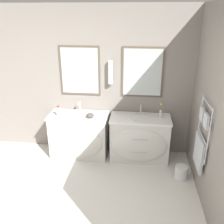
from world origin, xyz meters
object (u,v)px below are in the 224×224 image
Objects in this scene: toiletry_bottle at (58,111)px; flower_vase at (161,112)px; vanity_right at (140,139)px; waste_bin at (181,172)px; amenity_bowl at (90,115)px; vanity_left at (79,135)px.

toiletry_bottle is 1.75m from flower_vase.
vanity_right is 0.89m from waste_bin.
toiletry_bottle reaches higher than amenity_bowl.
vanity_right is 3.94× the size of flower_vase.
waste_bin is (1.53, -0.44, -0.71)m from amenity_bowl.
vanity_left and vanity_right have the same top height.
amenity_bowl is at bearing 164.04° from waste_bin.
amenity_bowl is at bearing -175.21° from vanity_right.
vanity_left is at bearing 162.72° from amenity_bowl.
toiletry_bottle is at bearing 177.96° from amenity_bowl.
vanity_left reaches higher than waste_bin.
vanity_left is 5.65× the size of toiletry_bottle.
vanity_left is 3.94× the size of flower_vase.
vanity_left is at bearing 163.87° from waste_bin.
vanity_left is 1.08m from vanity_right.
waste_bin is at bearing -15.96° from amenity_bowl.
toiletry_bottle is at bearing 167.64° from waste_bin.
waste_bin is at bearing -12.36° from toiletry_bottle.
waste_bin is (0.34, -0.58, -0.77)m from flower_vase.
amenity_bowl reaches higher than waste_bin.
toiletry_bottle is (-1.41, -0.05, 0.47)m from vanity_right.
vanity_right is 0.96m from amenity_bowl.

